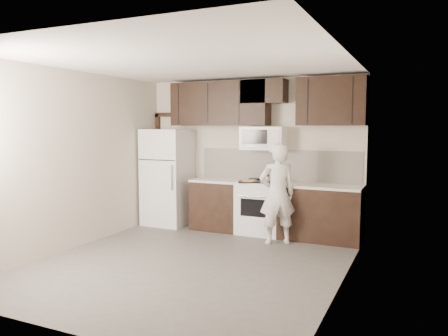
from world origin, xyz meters
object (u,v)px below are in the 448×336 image
Objects in this scene: person at (277,194)px; refrigerator at (168,177)px; stove at (261,207)px; microwave at (263,138)px.

refrigerator is at bearing -44.20° from person.
stove is 0.59× the size of person.
person is at bearing -53.61° from microwave.
refrigerator is 1.13× the size of person.
refrigerator is (-1.85, -0.05, 0.44)m from stove.
refrigerator is 2.35m from person.
refrigerator is (-1.85, -0.17, -0.75)m from microwave.
microwave reaches higher than refrigerator.
microwave is 0.42× the size of refrigerator.
microwave is at bearing 5.15° from refrigerator.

